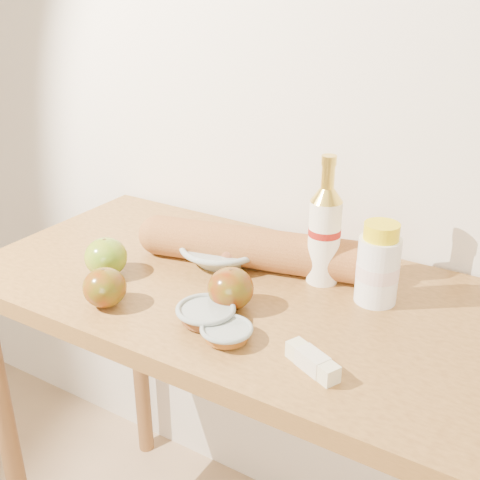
# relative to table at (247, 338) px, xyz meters

# --- Properties ---
(back_wall) EXTENTS (3.50, 0.02, 2.60)m
(back_wall) POSITION_rel_table_xyz_m (0.00, 0.33, 0.52)
(back_wall) COLOR silver
(back_wall) RESTS_ON ground
(table) EXTENTS (1.20, 0.60, 0.90)m
(table) POSITION_rel_table_xyz_m (0.00, 0.00, 0.00)
(table) COLOR #A47234
(table) RESTS_ON ground
(bourbon_bottle) EXTENTS (0.09, 0.09, 0.27)m
(bourbon_bottle) POSITION_rel_table_xyz_m (0.12, 0.11, 0.24)
(bourbon_bottle) COLOR white
(bourbon_bottle) RESTS_ON table
(cream_bottle) EXTENTS (0.11, 0.11, 0.17)m
(cream_bottle) POSITION_rel_table_xyz_m (0.24, 0.09, 0.20)
(cream_bottle) COLOR white
(cream_bottle) RESTS_ON table
(egg_bowl) EXTENTS (0.20, 0.20, 0.07)m
(egg_bowl) POSITION_rel_table_xyz_m (-0.11, 0.08, 0.15)
(egg_bowl) COLOR #97A59E
(egg_bowl) RESTS_ON table
(baguette) EXTENTS (0.55, 0.21, 0.09)m
(baguette) POSITION_rel_table_xyz_m (-0.04, 0.09, 0.17)
(baguette) COLOR #AB6B34
(baguette) RESTS_ON table
(apple_yellowgreen) EXTENTS (0.10, 0.10, 0.08)m
(apple_yellowgreen) POSITION_rel_table_xyz_m (-0.29, -0.11, 0.17)
(apple_yellowgreen) COLOR #97951E
(apple_yellowgreen) RESTS_ON table
(apple_redgreen_front) EXTENTS (0.10, 0.10, 0.08)m
(apple_redgreen_front) POSITION_rel_table_xyz_m (-0.20, -0.21, 0.16)
(apple_redgreen_front) COLOR maroon
(apple_redgreen_front) RESTS_ON table
(apple_redgreen_right) EXTENTS (0.11, 0.11, 0.08)m
(apple_redgreen_right) POSITION_rel_table_xyz_m (0.01, -0.09, 0.16)
(apple_redgreen_right) COLOR maroon
(apple_redgreen_right) RESTS_ON table
(sugar_bowl) EXTENTS (0.14, 0.14, 0.03)m
(sugar_bowl) POSITION_rel_table_xyz_m (0.00, -0.16, 0.14)
(sugar_bowl) COLOR gray
(sugar_bowl) RESTS_ON table
(syrup_bowl) EXTENTS (0.12, 0.12, 0.03)m
(syrup_bowl) POSITION_rel_table_xyz_m (0.07, -0.19, 0.14)
(syrup_bowl) COLOR gray
(syrup_bowl) RESTS_ON table
(butter_stick) EXTENTS (0.11, 0.07, 0.03)m
(butter_stick) POSITION_rel_table_xyz_m (0.23, -0.18, 0.14)
(butter_stick) COLOR beige
(butter_stick) RESTS_ON table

